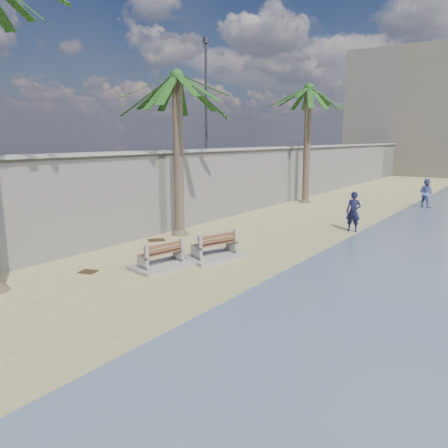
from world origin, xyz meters
The scene contains 13 objects.
ground_plane centered at (0.00, 0.00, 0.00)m, with size 140.00×140.00×0.00m, color tan.
seawall centered at (-5.20, 20.00, 1.75)m, with size 0.45×70.00×3.50m, color gray.
wall_cap centered at (-5.20, 20.00, 3.55)m, with size 0.80×70.00×0.12m, color gray.
end_building centered at (-2.00, 52.00, 7.00)m, with size 18.00×12.00×14.00m, color #B7AA93.
bench_near centered at (-1.47, 4.86, 0.35)m, with size 1.63×2.12×0.80m.
bench_far centered at (-0.71, 6.74, 0.38)m, with size 1.97×2.41×0.87m.
palm_mid centered at (-4.25, 8.95, 6.53)m, with size 5.00×5.00×7.51m.
palm_back centered at (-3.97, 21.05, 7.11)m, with size 5.00×5.00×8.12m.
streetlight centered at (-5.10, 12.00, 6.64)m, with size 0.28×0.28×5.12m.
person_a centered at (1.68, 13.92, 1.03)m, with size 0.74×0.50×2.06m, color #121333.
person_b centered at (2.84, 23.40, 0.96)m, with size 0.93×0.72×1.92m, color #4C579E.
debris_c centered at (-4.29, 7.53, 0.01)m, with size 0.66×0.53×0.03m, color #382616.
debris_d centered at (-2.98, 3.14, 0.01)m, with size 0.51×0.41×0.03m, color #382616.
Camera 1 is at (8.09, -5.08, 4.11)m, focal length 35.00 mm.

